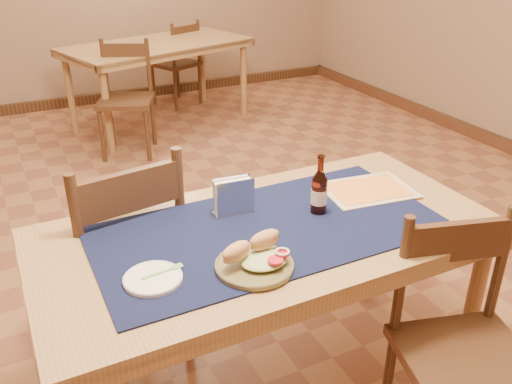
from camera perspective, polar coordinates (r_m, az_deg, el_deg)
name	(u,v)px	position (r m, az deg, el deg)	size (l,w,h in m)	color
room	(180,5)	(2.38, -7.98, 18.90)	(6.04, 7.04, 2.84)	#946140
main_table	(269,249)	(1.93, 1.34, -6.05)	(1.60, 0.80, 0.75)	#9E794A
placemat	(269,228)	(1.88, 1.36, -3.86)	(1.20, 0.60, 0.01)	#10133B
baseboard	(196,275)	(2.88, -6.30, -8.72)	(6.00, 7.00, 0.10)	#4F2C1C
back_table	(158,52)	(5.08, -10.26, 14.28)	(1.78, 1.23, 0.75)	#9E794A
chair_main_far	(122,256)	(2.25, -13.93, -6.52)	(0.52, 0.52, 0.98)	#4F2C1C
chair_main_near	(464,349)	(1.95, 21.03, -15.13)	(0.51, 0.51, 0.89)	#4F2C1C
chair_back_near	(126,97)	(4.50, -13.51, 9.73)	(0.54, 0.54, 0.89)	#4F2C1C
chair_back_far	(178,62)	(5.68, -8.22, 13.39)	(0.52, 0.52, 0.85)	#4F2C1C
sandwich_plate	(256,260)	(1.67, -0.02, -7.14)	(0.24, 0.24, 0.09)	brown
side_plate	(153,278)	(1.65, -10.80, -8.89)	(0.18, 0.18, 0.01)	white
fork	(166,270)	(1.66, -9.48, -8.15)	(0.13, 0.03, 0.00)	#79C36B
beer_bottle	(319,192)	(1.96, 6.66, 0.03)	(0.06, 0.06, 0.22)	#46160C
napkin_holder	(234,197)	(1.95, -2.35, -0.52)	(0.16, 0.07, 0.13)	silver
menu_card	(368,190)	(2.18, 11.68, 0.24)	(0.37, 0.30, 0.01)	beige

